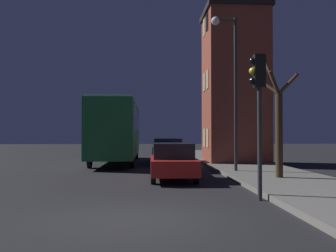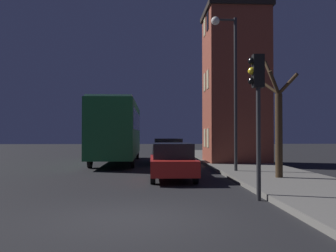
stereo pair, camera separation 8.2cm
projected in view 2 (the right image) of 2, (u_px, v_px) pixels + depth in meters
ground_plane at (135, 219)px, 7.92m from camera, size 120.00×120.00×0.00m
brick_building at (235, 85)px, 22.51m from camera, size 3.71×3.93×9.15m
streetlamp at (230, 71)px, 16.67m from camera, size 1.16×0.38×6.88m
traffic_light at (257, 95)px, 10.13m from camera, size 0.43×0.24×3.96m
bare_tree at (278, 122)px, 14.11m from camera, size 1.31×1.69×4.56m
bus at (117, 127)px, 23.28m from camera, size 2.45×10.80×3.74m
car_near_lane at (172, 161)px, 14.82m from camera, size 1.71×4.49×1.44m
car_mid_lane at (168, 151)px, 22.54m from camera, size 1.82×4.30×1.53m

